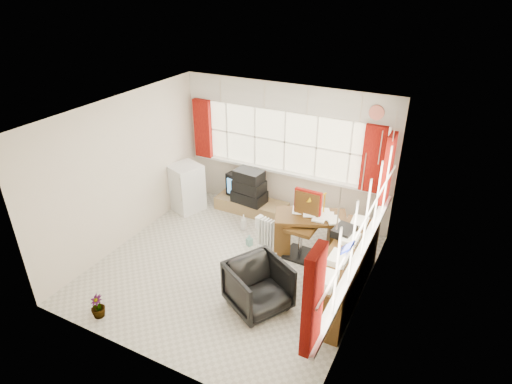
% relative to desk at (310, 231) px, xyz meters
% --- Properties ---
extents(ground, '(4.00, 4.00, 0.00)m').
position_rel_desk_xyz_m(ground, '(-0.90, -1.02, -0.37)').
color(ground, beige).
rests_on(ground, ground).
extents(room_walls, '(4.00, 4.00, 4.00)m').
position_rel_desk_xyz_m(room_walls, '(-0.90, -1.02, 1.13)').
color(room_walls, beige).
rests_on(room_walls, ground).
extents(window_back, '(3.70, 0.12, 3.60)m').
position_rel_desk_xyz_m(window_back, '(-0.90, 0.92, 0.57)').
color(window_back, '#FFF7C9').
rests_on(window_back, room_walls).
extents(window_right, '(0.12, 3.70, 3.60)m').
position_rel_desk_xyz_m(window_right, '(1.04, -1.02, 0.57)').
color(window_right, '#FFF7C9').
rests_on(window_right, room_walls).
extents(curtains, '(3.83, 3.83, 1.15)m').
position_rel_desk_xyz_m(curtains, '(0.02, -0.10, 1.08)').
color(curtains, '#961908').
rests_on(curtains, room_walls).
extents(overhead_cabinets, '(3.98, 3.98, 0.48)m').
position_rel_desk_xyz_m(overhead_cabinets, '(0.08, -0.04, 1.88)').
color(overhead_cabinets, silver).
rests_on(overhead_cabinets, room_walls).
extents(desk, '(1.28, 0.96, 0.71)m').
position_rel_desk_xyz_m(desk, '(0.00, 0.00, 0.00)').
color(desk, '#4C2E11').
rests_on(desk, ground).
extents(desk_lamp, '(0.17, 0.15, 0.41)m').
position_rel_desk_xyz_m(desk_lamp, '(0.16, 0.13, 0.58)').
color(desk_lamp, '#E5B609').
rests_on(desk_lamp, desk).
extents(task_chair, '(0.48, 0.50, 1.11)m').
position_rel_desk_xyz_m(task_chair, '(-0.07, -0.11, 0.22)').
color(task_chair, black).
rests_on(task_chair, ground).
extents(office_chair, '(1.05, 1.04, 0.70)m').
position_rel_desk_xyz_m(office_chair, '(-0.14, -1.61, -0.02)').
color(office_chair, black).
rests_on(office_chair, ground).
extents(radiator, '(0.42, 0.23, 0.60)m').
position_rel_desk_xyz_m(radiator, '(-0.57, -0.34, -0.13)').
color(radiator, white).
rests_on(radiator, ground).
extents(credenza, '(0.50, 2.00, 0.85)m').
position_rel_desk_xyz_m(credenza, '(0.82, -0.82, 0.02)').
color(credenza, '#4C2E11').
rests_on(credenza, ground).
extents(file_tray, '(0.33, 0.39, 0.12)m').
position_rel_desk_xyz_m(file_tray, '(0.67, -0.44, 0.44)').
color(file_tray, black).
rests_on(file_tray, credenza).
extents(tv_bench, '(1.40, 0.50, 0.25)m').
position_rel_desk_xyz_m(tv_bench, '(-1.45, 0.70, -0.25)').
color(tv_bench, '#A47E52').
rests_on(tv_bench, ground).
extents(crt_tv, '(0.59, 0.56, 0.46)m').
position_rel_desk_xyz_m(crt_tv, '(-1.71, 0.83, 0.11)').
color(crt_tv, black).
rests_on(crt_tv, tv_bench).
extents(hifi_stack, '(0.66, 0.46, 0.65)m').
position_rel_desk_xyz_m(hifi_stack, '(-1.46, 0.63, 0.18)').
color(hifi_stack, black).
rests_on(hifi_stack, tv_bench).
extents(mini_fridge, '(0.70, 0.71, 0.92)m').
position_rel_desk_xyz_m(mini_fridge, '(-2.63, 0.23, 0.09)').
color(mini_fridge, white).
rests_on(mini_fridge, ground).
extents(spray_bottle_a, '(0.16, 0.16, 0.30)m').
position_rel_desk_xyz_m(spray_bottle_a, '(-1.27, 0.05, -0.22)').
color(spray_bottle_a, white).
rests_on(spray_bottle_a, ground).
extents(spray_bottle_b, '(0.12, 0.12, 0.20)m').
position_rel_desk_xyz_m(spray_bottle_b, '(-0.95, -0.34, -0.27)').
color(spray_bottle_b, '#7EBCAD').
rests_on(spray_bottle_b, ground).
extents(flower_vase, '(0.23, 0.23, 0.35)m').
position_rel_desk_xyz_m(flower_vase, '(-1.98, -2.77, -0.20)').
color(flower_vase, black).
rests_on(flower_vase, ground).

